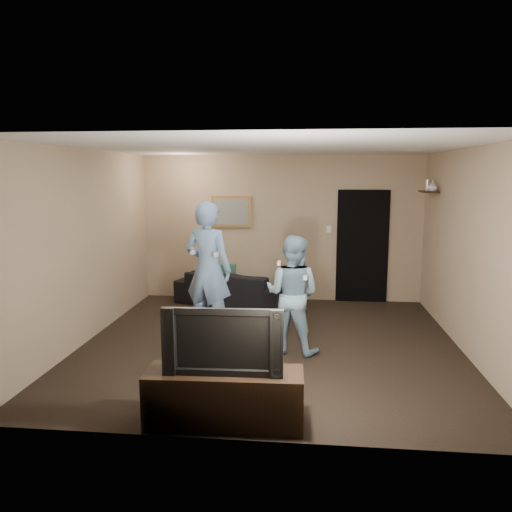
# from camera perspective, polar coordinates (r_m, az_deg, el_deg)

# --- Properties ---
(ground) EXTENTS (5.00, 5.00, 0.00)m
(ground) POSITION_cam_1_polar(r_m,az_deg,el_deg) (6.84, 1.61, -9.99)
(ground) COLOR black
(ground) RESTS_ON ground
(ceiling) EXTENTS (5.00, 5.00, 0.04)m
(ceiling) POSITION_cam_1_polar(r_m,az_deg,el_deg) (6.47, 1.71, 12.31)
(ceiling) COLOR silver
(ceiling) RESTS_ON wall_back
(wall_back) EXTENTS (5.00, 0.04, 2.60)m
(wall_back) POSITION_cam_1_polar(r_m,az_deg,el_deg) (9.01, 2.87, 3.16)
(wall_back) COLOR tan
(wall_back) RESTS_ON ground
(wall_front) EXTENTS (5.00, 0.04, 2.60)m
(wall_front) POSITION_cam_1_polar(r_m,az_deg,el_deg) (4.09, -1.02, -4.27)
(wall_front) COLOR tan
(wall_front) RESTS_ON ground
(wall_left) EXTENTS (0.04, 5.00, 2.60)m
(wall_left) POSITION_cam_1_polar(r_m,az_deg,el_deg) (7.17, -18.70, 1.11)
(wall_left) COLOR tan
(wall_left) RESTS_ON ground
(wall_right) EXTENTS (0.04, 5.00, 2.60)m
(wall_right) POSITION_cam_1_polar(r_m,az_deg,el_deg) (6.82, 23.11, 0.45)
(wall_right) COLOR tan
(wall_right) RESTS_ON ground
(sofa) EXTENTS (2.13, 1.35, 0.58)m
(sofa) POSITION_cam_1_polar(r_m,az_deg,el_deg) (8.79, -2.62, -3.68)
(sofa) COLOR black
(sofa) RESTS_ON ground
(throw_pillow) EXTENTS (0.46, 0.17, 0.45)m
(throw_pillow) POSITION_cam_1_polar(r_m,az_deg,el_deg) (8.77, -3.81, -2.43)
(throw_pillow) COLOR #184838
(throw_pillow) RESTS_ON sofa
(painting_frame) EXTENTS (0.72, 0.05, 0.57)m
(painting_frame) POSITION_cam_1_polar(r_m,az_deg,el_deg) (9.05, -2.84, 5.10)
(painting_frame) COLOR olive
(painting_frame) RESTS_ON wall_back
(painting_canvas) EXTENTS (0.62, 0.01, 0.47)m
(painting_canvas) POSITION_cam_1_polar(r_m,az_deg,el_deg) (9.02, -2.87, 5.08)
(painting_canvas) COLOR slate
(painting_canvas) RESTS_ON painting_frame
(doorway) EXTENTS (0.90, 0.06, 2.00)m
(doorway) POSITION_cam_1_polar(r_m,az_deg,el_deg) (9.05, 12.05, 1.08)
(doorway) COLOR black
(doorway) RESTS_ON ground
(light_switch) EXTENTS (0.08, 0.02, 0.12)m
(light_switch) POSITION_cam_1_polar(r_m,az_deg,el_deg) (8.98, 8.30, 3.05)
(light_switch) COLOR silver
(light_switch) RESTS_ON wall_back
(wall_shelf) EXTENTS (0.20, 0.60, 0.03)m
(wall_shelf) POSITION_cam_1_polar(r_m,az_deg,el_deg) (8.46, 19.14, 6.96)
(wall_shelf) COLOR black
(wall_shelf) RESTS_ON wall_right
(shelf_vase) EXTENTS (0.20, 0.20, 0.16)m
(shelf_vase) POSITION_cam_1_polar(r_m,az_deg,el_deg) (8.23, 19.54, 7.56)
(shelf_vase) COLOR #BBBBC0
(shelf_vase) RESTS_ON wall_shelf
(shelf_figurine) EXTENTS (0.06, 0.06, 0.18)m
(shelf_figurine) POSITION_cam_1_polar(r_m,az_deg,el_deg) (8.57, 19.01, 7.69)
(shelf_figurine) COLOR silver
(shelf_figurine) RESTS_ON wall_shelf
(tv_console) EXTENTS (1.44, 0.51, 0.51)m
(tv_console) POSITION_cam_1_polar(r_m,az_deg,el_deg) (4.72, -3.63, -15.89)
(tv_console) COLOR black
(tv_console) RESTS_ON ground
(television) EXTENTS (1.07, 0.18, 0.61)m
(television) POSITION_cam_1_polar(r_m,az_deg,el_deg) (4.51, -3.71, -9.42)
(television) COLOR black
(television) RESTS_ON tv_console
(wii_player_left) EXTENTS (0.80, 0.64, 1.90)m
(wii_player_left) POSITION_cam_1_polar(r_m,az_deg,el_deg) (6.97, -5.49, -1.55)
(wii_player_left) COLOR #7198C5
(wii_player_left) RESTS_ON ground
(wii_player_right) EXTENTS (0.88, 0.78, 1.51)m
(wii_player_right) POSITION_cam_1_polar(r_m,az_deg,el_deg) (6.39, 4.18, -4.35)
(wii_player_right) COLOR #7FA2B9
(wii_player_right) RESTS_ON ground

